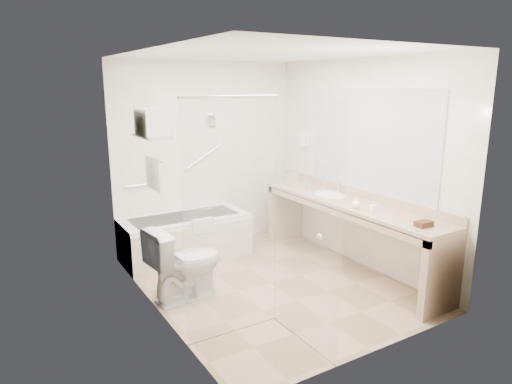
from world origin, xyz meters
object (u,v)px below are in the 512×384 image
toilet (185,263)px  amenity_basket (424,224)px  bathtub (185,237)px  vanity_counter (349,219)px  water_bottle_left (323,185)px

toilet → amenity_basket: bearing=-132.7°
toilet → bathtub: bearing=-29.2°
vanity_counter → amenity_basket: size_ratio=16.34×
bathtub → toilet: (-0.45, -1.09, 0.11)m
bathtub → toilet: 1.18m
vanity_counter → amenity_basket: 1.12m
water_bottle_left → bathtub: bearing=151.2°
vanity_counter → amenity_basket: vanity_counter is taller
toilet → amenity_basket: amenity_basket is taller
toilet → vanity_counter: bearing=-105.4°
bathtub → vanity_counter: 2.09m
bathtub → toilet: size_ratio=2.01×
bathtub → water_bottle_left: water_bottle_left is taller
vanity_counter → water_bottle_left: 0.61m
bathtub → vanity_counter: bearing=-42.4°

